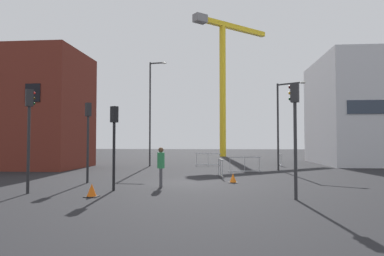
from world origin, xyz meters
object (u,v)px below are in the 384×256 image
Objects in this scene: streetlamp_short at (282,117)px; traffic_light_corner at (114,133)px; streetlamp_tall at (152,107)px; traffic_light_verge at (88,129)px; traffic_light_island at (29,124)px; traffic_cone_on_verge at (233,178)px; traffic_cone_orange at (92,191)px; pedestrian_walking at (161,164)px; construction_crane at (224,67)px; traffic_light_near at (295,122)px.

streetlamp_short reaches higher than traffic_light_corner.
traffic_light_verge is (-0.77, -12.23, -2.40)m from streetlamp_tall.
traffic_cone_on_verge is (8.43, 4.48, -2.62)m from traffic_light_island.
traffic_light_corner is 7.16× the size of traffic_cone_orange.
pedestrian_walking is (-7.22, -10.04, -2.83)m from streetlamp_short.
traffic_light_verge is at bearing 130.50° from traffic_light_corner.
streetlamp_tall is 2.12× the size of traffic_light_island.
construction_crane reaches higher than streetlamp_tall.
traffic_light_verge is at bearing 161.30° from pedestrian_walking.
traffic_cone_orange is at bearing -86.00° from streetlamp_tall.
traffic_cone_orange is at bearing -11.33° from traffic_light_island.
traffic_light_verge is at bearing -174.61° from traffic_cone_on_verge.
construction_crane reaches higher than traffic_light_corner.
traffic_cone_on_verge is (-3.83, -7.96, -3.69)m from streetlamp_short.
traffic_cone_orange is (2.91, -0.58, -2.61)m from traffic_light_island.
traffic_cone_on_verge is at bearing 42.49° from traffic_cone_orange.
traffic_light_verge is 10.51m from traffic_light_near.
pedestrian_walking is at bearing -148.41° from traffic_cone_on_verge.
construction_crane is 5.39× the size of traffic_light_corner.
traffic_cone_orange is at bearing -125.69° from pedestrian_walking.
traffic_light_corner is 7.57m from traffic_light_near.
construction_crane reaches higher than traffic_light_near.
streetlamp_tall is at bearing 94.00° from traffic_cone_orange.
traffic_light_near reaches higher than traffic_light_corner.
pedestrian_walking is at bearing 33.33° from traffic_light_corner.
traffic_light_verge is at bearing 155.74° from traffic_light_near.
streetlamp_short reaches higher than traffic_light_near.
traffic_light_island is (-1.75, -16.00, -2.31)m from streetlamp_tall.
streetlamp_tall is 4.89× the size of pedestrian_walking.
construction_crane reaches higher than streetlamp_short.
traffic_light_verge is 2.23× the size of pedestrian_walking.
streetlamp_short is 16.45m from traffic_cone_orange.
streetlamp_tall is at bearing -107.26° from construction_crane.
construction_crane is at bearing 84.94° from pedestrian_walking.
traffic_light_island is 10.57m from traffic_light_near.
construction_crane is 40.53× the size of traffic_cone_on_verge.
traffic_light_island reaches higher than traffic_light_corner.
traffic_light_corner is at bearing -97.87° from construction_crane.
traffic_cone_orange is at bearing -99.23° from traffic_light_corner.
traffic_light_island is at bearing 177.05° from traffic_light_near.
streetlamp_short is 9.57m from traffic_cone_on_verge.
traffic_light_near is 8.08m from traffic_cone_orange.
traffic_light_island is (-8.05, -36.28, -10.05)m from construction_crane.
traffic_light_near is at bearing -28.09° from pedestrian_walking.
streetlamp_tall is 2.48× the size of traffic_light_corner.
streetlamp_tall is 14.58m from pedestrian_walking.
construction_crane reaches higher than traffic_cone_on_verge.
traffic_light_near is at bearing 0.29° from traffic_cone_orange.
traffic_light_corner is 3.43m from traffic_light_verge.
construction_crane is 2.18× the size of streetlamp_tall.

